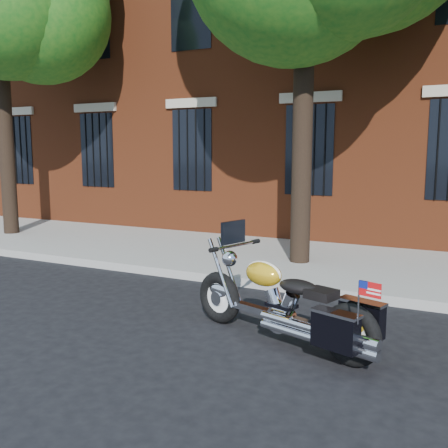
% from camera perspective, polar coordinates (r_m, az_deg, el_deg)
% --- Properties ---
extents(ground, '(120.00, 120.00, 0.00)m').
position_cam_1_polar(ground, '(7.04, -2.59, -9.75)').
color(ground, black).
rests_on(ground, ground).
extents(curb, '(40.00, 0.16, 0.15)m').
position_cam_1_polar(curb, '(8.20, 2.04, -6.56)').
color(curb, gray).
rests_on(curb, ground).
extents(sidewalk, '(40.00, 3.60, 0.15)m').
position_cam_1_polar(sidewalk, '(9.90, 6.47, -4.00)').
color(sidewalk, gray).
rests_on(sidewalk, ground).
extents(building, '(26.00, 10.08, 12.00)m').
position_cam_1_polar(building, '(16.69, 15.25, 21.29)').
color(building, maroon).
rests_on(building, ground).
extents(motorcycle, '(2.46, 1.30, 1.34)m').
position_cam_1_polar(motorcycle, '(5.71, 7.23, -9.38)').
color(motorcycle, black).
rests_on(motorcycle, ground).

